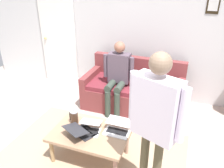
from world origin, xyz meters
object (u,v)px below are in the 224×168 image
french_press (74,117)px  person_standing (155,115)px  coffee_table (90,136)px  laptop_center (81,131)px  interior_door (58,39)px  couch (133,92)px  laptop_left (90,128)px  person_seated (118,74)px  laptop_right (118,128)px

french_press → person_standing: 1.39m
coffee_table → laptop_center: bearing=25.5°
laptop_center → interior_door: bearing=-52.7°
interior_door → couch: bearing=165.1°
laptop_left → coffee_table: bearing=107.7°
laptop_left → couch: bearing=-98.1°
coffee_table → laptop_left: size_ratio=3.26×
laptop_left → laptop_center: bearing=53.9°
couch → person_seated: (0.24, 0.23, 0.42)m
french_press → interior_door: bearing=-53.9°
couch → laptop_left: bearing=81.9°
coffee_table → person_seated: bearing=-87.8°
coffee_table → person_seated: (0.05, -1.30, 0.37)m
french_press → couch: bearing=-109.2°
couch → coffee_table: couch is taller
coffee_table → couch: bearing=-97.1°
person_standing → laptop_left: bearing=-23.9°
interior_door → french_press: (-1.37, 1.88, -0.52)m
coffee_table → person_standing: (-0.87, 0.34, 0.74)m
couch → french_press: couch is taller
person_standing → person_seated: (0.92, -1.63, -0.38)m
coffee_table → laptop_right: 0.38m
interior_door → coffee_table: size_ratio=2.01×
couch → person_seated: bearing=43.3°
laptop_right → french_press: french_press is taller
interior_door → french_press: bearing=126.1°
coffee_table → laptop_right: bearing=-151.9°
couch → person_seated: size_ratio=1.39×
interior_door → person_seated: 1.79m
interior_door → couch: size_ratio=1.15×
couch → french_press: bearing=70.8°
laptop_right → french_press: (0.62, 0.04, 0.06)m
french_press → person_standing: size_ratio=0.13×
person_standing → coffee_table: bearing=-21.2°
laptop_left → french_press: (0.27, -0.08, 0.06)m
couch → laptop_left: couch is taller
couch → laptop_right: (-0.14, 1.35, 0.14)m
interior_door → coffee_table: bearing=129.5°
laptop_left → laptop_center: (0.07, 0.10, 0.00)m
laptop_left → laptop_center: size_ratio=0.67×
laptop_center → laptop_right: size_ratio=1.39×
coffee_table → person_seated: 1.35m
interior_door → french_press: size_ratio=8.89×
couch → person_seated: person_seated is taller
laptop_center → person_seated: person_seated is taller
couch → laptop_center: 1.60m
laptop_left → person_seated: 1.27m
person_standing → person_seated: bearing=-60.6°
laptop_left → french_press: french_press is taller
laptop_right → french_press: bearing=3.6°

